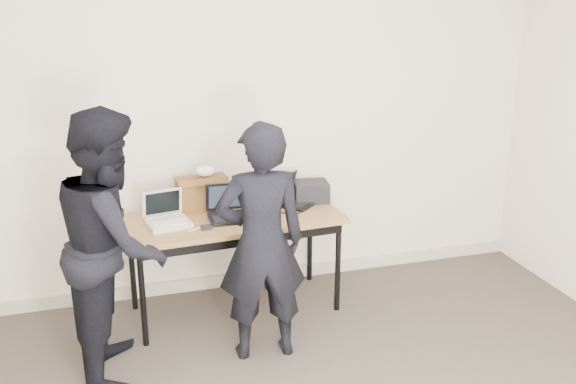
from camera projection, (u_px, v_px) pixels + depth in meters
name	position (u px, v px, depth m)	size (l,w,h in m)	color
room	(374.00, 219.00, 2.65)	(4.60, 4.60, 2.80)	#3F3730
desk	(234.00, 225.00, 4.48)	(1.54, 0.75, 0.72)	olive
laptop_beige	(167.00, 218.00, 4.32)	(0.32, 0.31, 0.22)	beige
laptop_center	(229.00, 210.00, 4.45)	(0.31, 0.30, 0.23)	black
laptop_right	(294.00, 197.00, 4.73)	(0.40, 0.40, 0.21)	black
leather_satchel	(202.00, 193.00, 4.58)	(0.37, 0.20, 0.25)	brown
tissue	(205.00, 171.00, 4.54)	(0.13, 0.10, 0.08)	white
equipment_box	(311.00, 191.00, 4.78)	(0.25, 0.21, 0.15)	black
power_brick	(206.00, 227.00, 4.25)	(0.07, 0.04, 0.03)	black
cables	(240.00, 216.00, 4.48)	(1.15, 0.44, 0.01)	black
person_typist	(261.00, 243.00, 3.92)	(0.56, 0.36, 1.52)	black
person_observer	(113.00, 244.00, 3.77)	(0.79, 0.62, 1.63)	black
baseboard	(254.00, 277.00, 5.09)	(4.50, 0.03, 0.10)	#B5AE96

